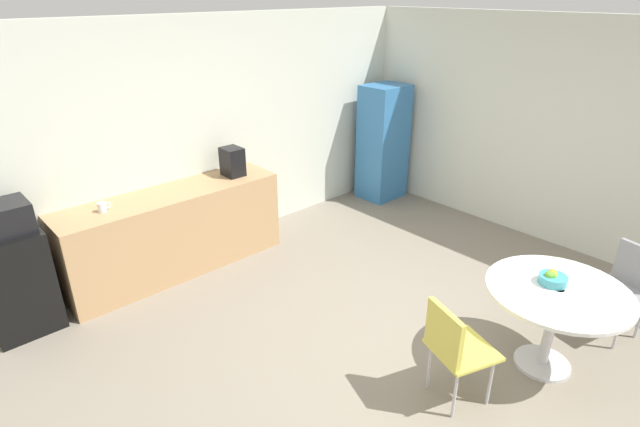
# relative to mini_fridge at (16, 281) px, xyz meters

# --- Properties ---
(ground_plane) EXTENTS (6.00, 6.00, 0.00)m
(ground_plane) POSITION_rel_mini_fridge_xyz_m (2.21, -2.65, -0.47)
(ground_plane) COLOR gray
(wall_back) EXTENTS (6.00, 0.10, 2.60)m
(wall_back) POSITION_rel_mini_fridge_xyz_m (2.21, 0.35, 0.83)
(wall_back) COLOR silver
(wall_back) RESTS_ON ground_plane
(wall_side_right) EXTENTS (0.10, 6.00, 2.60)m
(wall_side_right) POSITION_rel_mini_fridge_xyz_m (5.21, -2.65, 0.83)
(wall_side_right) COLOR silver
(wall_side_right) RESTS_ON ground_plane
(counter_block) EXTENTS (2.34, 0.60, 0.90)m
(counter_block) POSITION_rel_mini_fridge_xyz_m (1.52, 0.00, -0.02)
(counter_block) COLOR tan
(counter_block) RESTS_ON ground_plane
(mini_fridge) EXTENTS (0.54, 0.54, 0.95)m
(mini_fridge) POSITION_rel_mini_fridge_xyz_m (0.00, 0.00, 0.00)
(mini_fridge) COLOR black
(mini_fridge) RESTS_ON ground_plane
(locker_cabinet) EXTENTS (0.60, 0.50, 1.63)m
(locker_cabinet) POSITION_rel_mini_fridge_xyz_m (4.76, -0.10, 0.34)
(locker_cabinet) COLOR #3372B2
(locker_cabinet) RESTS_ON ground_plane
(round_table) EXTENTS (1.08, 1.08, 0.73)m
(round_table) POSITION_rel_mini_fridge_xyz_m (2.97, -3.43, 0.12)
(round_table) COLOR silver
(round_table) RESTS_ON ground_plane
(chair_gray) EXTENTS (0.51, 0.51, 0.83)m
(chair_gray) POSITION_rel_mini_fridge_xyz_m (3.90, -3.66, 0.05)
(chair_gray) COLOR silver
(chair_gray) RESTS_ON ground_plane
(chair_yellow) EXTENTS (0.53, 0.53, 0.83)m
(chair_yellow) POSITION_rel_mini_fridge_xyz_m (2.07, -3.12, 0.05)
(chair_yellow) COLOR silver
(chair_yellow) RESTS_ON ground_plane
(fruit_bowl) EXTENTS (0.21, 0.21, 0.11)m
(fruit_bowl) POSITION_rel_mini_fridge_xyz_m (3.01, -3.35, 0.31)
(fruit_bowl) COLOR teal
(fruit_bowl) RESTS_ON round_table
(mug_white) EXTENTS (0.13, 0.08, 0.09)m
(mug_white) POSITION_rel_mini_fridge_xyz_m (0.83, -0.02, 0.47)
(mug_white) COLOR white
(mug_white) RESTS_ON counter_block
(coffee_maker) EXTENTS (0.20, 0.24, 0.32)m
(coffee_maker) POSITION_rel_mini_fridge_xyz_m (2.31, 0.00, 0.59)
(coffee_maker) COLOR black
(coffee_maker) RESTS_ON counter_block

